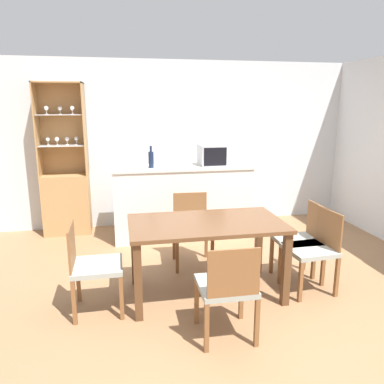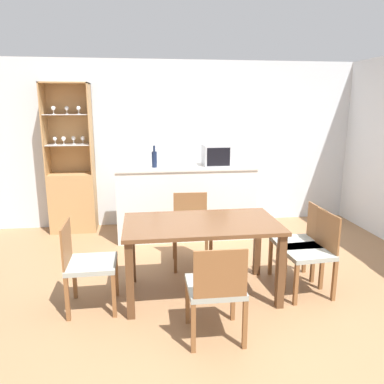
{
  "view_description": "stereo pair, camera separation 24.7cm",
  "coord_description": "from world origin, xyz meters",
  "px_view_note": "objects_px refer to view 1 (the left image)",
  "views": [
    {
      "loc": [
        -1.08,
        -3.23,
        1.88
      ],
      "look_at": [
        -0.26,
        1.05,
        0.86
      ],
      "focal_mm": 35.0,
      "sensor_mm": 36.0,
      "label": 1
    },
    {
      "loc": [
        -0.84,
        -3.27,
        1.88
      ],
      "look_at": [
        -0.26,
        1.05,
        0.86
      ],
      "focal_mm": 35.0,
      "sensor_mm": 36.0,
      "label": 2
    }
  ],
  "objects_px": {
    "dining_chair_side_left_near": "(93,266)",
    "wine_bottle": "(151,159)",
    "dining_table": "(206,232)",
    "dining_chair_side_right_near": "(313,249)",
    "microwave": "(217,155)",
    "dining_chair_head_far": "(192,228)",
    "dining_chair_head_near": "(227,287)",
    "display_cabinet": "(66,191)",
    "dining_chair_side_right_far": "(301,240)"
  },
  "relations": [
    {
      "from": "display_cabinet",
      "to": "dining_table",
      "type": "bearing_deg",
      "value": -54.26
    },
    {
      "from": "dining_chair_head_near",
      "to": "wine_bottle",
      "type": "relative_size",
      "value": 2.79
    },
    {
      "from": "dining_chair_head_near",
      "to": "dining_chair_side_right_near",
      "type": "height_order",
      "value": "same"
    },
    {
      "from": "dining_chair_side_right_near",
      "to": "microwave",
      "type": "relative_size",
      "value": 1.67
    },
    {
      "from": "dining_chair_side_right_far",
      "to": "dining_chair_side_right_near",
      "type": "xyz_separation_m",
      "value": [
        -0.0,
        -0.25,
        0.0
      ]
    },
    {
      "from": "display_cabinet",
      "to": "dining_chair_head_near",
      "type": "bearing_deg",
      "value": -61.76
    },
    {
      "from": "wine_bottle",
      "to": "dining_chair_side_right_near",
      "type": "bearing_deg",
      "value": -50.79
    },
    {
      "from": "microwave",
      "to": "wine_bottle",
      "type": "relative_size",
      "value": 1.67
    },
    {
      "from": "dining_table",
      "to": "dining_chair_head_far",
      "type": "bearing_deg",
      "value": 89.83
    },
    {
      "from": "dining_chair_side_right_near",
      "to": "dining_chair_side_left_near",
      "type": "height_order",
      "value": "same"
    },
    {
      "from": "microwave",
      "to": "dining_table",
      "type": "bearing_deg",
      "value": -107.56
    },
    {
      "from": "dining_table",
      "to": "dining_chair_side_right_near",
      "type": "xyz_separation_m",
      "value": [
        1.09,
        -0.12,
        -0.21
      ]
    },
    {
      "from": "display_cabinet",
      "to": "dining_chair_head_far",
      "type": "relative_size",
      "value": 2.6
    },
    {
      "from": "dining_chair_side_left_near",
      "to": "wine_bottle",
      "type": "distance_m",
      "value": 2.08
    },
    {
      "from": "dining_table",
      "to": "microwave",
      "type": "distance_m",
      "value": 1.93
    },
    {
      "from": "dining_table",
      "to": "dining_chair_side_right_near",
      "type": "bearing_deg",
      "value": -6.46
    },
    {
      "from": "dining_table",
      "to": "dining_chair_side_right_far",
      "type": "xyz_separation_m",
      "value": [
        1.09,
        0.13,
        -0.21
      ]
    },
    {
      "from": "dining_chair_side_right_near",
      "to": "microwave",
      "type": "bearing_deg",
      "value": 11.25
    },
    {
      "from": "display_cabinet",
      "to": "microwave",
      "type": "height_order",
      "value": "display_cabinet"
    },
    {
      "from": "dining_table",
      "to": "dining_chair_head_near",
      "type": "height_order",
      "value": "dining_chair_head_near"
    },
    {
      "from": "dining_chair_head_far",
      "to": "dining_chair_side_right_far",
      "type": "bearing_deg",
      "value": 152.88
    },
    {
      "from": "dining_chair_head_near",
      "to": "wine_bottle",
      "type": "distance_m",
      "value": 2.58
    },
    {
      "from": "dining_table",
      "to": "dining_chair_head_near",
      "type": "xyz_separation_m",
      "value": [
        -0.0,
        -0.76,
        -0.21
      ]
    },
    {
      "from": "display_cabinet",
      "to": "dining_chair_head_far",
      "type": "height_order",
      "value": "display_cabinet"
    },
    {
      "from": "dining_chair_head_far",
      "to": "wine_bottle",
      "type": "height_order",
      "value": "wine_bottle"
    },
    {
      "from": "dining_chair_side_right_near",
      "to": "wine_bottle",
      "type": "relative_size",
      "value": 2.79
    },
    {
      "from": "dining_chair_side_left_near",
      "to": "microwave",
      "type": "xyz_separation_m",
      "value": [
        1.65,
        1.9,
        0.74
      ]
    },
    {
      "from": "dining_chair_head_near",
      "to": "dining_chair_side_left_near",
      "type": "xyz_separation_m",
      "value": [
        -1.09,
        0.63,
        0.0
      ]
    },
    {
      "from": "dining_chair_head_far",
      "to": "microwave",
      "type": "distance_m",
      "value": 1.37
    },
    {
      "from": "dining_table",
      "to": "dining_chair_side_right_far",
      "type": "height_order",
      "value": "dining_chair_side_right_far"
    },
    {
      "from": "dining_chair_side_right_far",
      "to": "microwave",
      "type": "distance_m",
      "value": 1.88
    },
    {
      "from": "dining_table",
      "to": "wine_bottle",
      "type": "xyz_separation_m",
      "value": [
        -0.39,
        1.69,
        0.5
      ]
    },
    {
      "from": "dining_chair_side_right_far",
      "to": "dining_chair_head_near",
      "type": "bearing_deg",
      "value": 128.54
    },
    {
      "from": "dining_chair_head_far",
      "to": "dining_chair_side_right_near",
      "type": "bearing_deg",
      "value": 143.97
    },
    {
      "from": "display_cabinet",
      "to": "dining_chair_side_right_near",
      "type": "xyz_separation_m",
      "value": [
        2.7,
        -2.36,
        -0.19
      ]
    },
    {
      "from": "wine_bottle",
      "to": "microwave",
      "type": "bearing_deg",
      "value": 4.92
    },
    {
      "from": "dining_chair_head_near",
      "to": "dining_table",
      "type": "bearing_deg",
      "value": 90.61
    },
    {
      "from": "dining_chair_side_right_far",
      "to": "microwave",
      "type": "xyz_separation_m",
      "value": [
        -0.53,
        1.65,
        0.74
      ]
    },
    {
      "from": "display_cabinet",
      "to": "dining_chair_head_far",
      "type": "distance_m",
      "value": 2.2
    },
    {
      "from": "display_cabinet",
      "to": "dining_chair_side_left_near",
      "type": "relative_size",
      "value": 2.6
    },
    {
      "from": "dining_table",
      "to": "display_cabinet",
      "type": "bearing_deg",
      "value": 125.74
    },
    {
      "from": "dining_chair_head_near",
      "to": "dining_chair_head_far",
      "type": "xyz_separation_m",
      "value": [
        0.0,
        1.52,
        0.0
      ]
    },
    {
      "from": "dining_chair_head_near",
      "to": "dining_chair_head_far",
      "type": "distance_m",
      "value": 1.52
    },
    {
      "from": "dining_chair_head_near",
      "to": "wine_bottle",
      "type": "xyz_separation_m",
      "value": [
        -0.39,
        2.45,
        0.71
      ]
    },
    {
      "from": "dining_chair_side_right_far",
      "to": "dining_chair_head_far",
      "type": "relative_size",
      "value": 1.0
    },
    {
      "from": "dining_chair_side_right_far",
      "to": "dining_chair_side_left_near",
      "type": "height_order",
      "value": "same"
    },
    {
      "from": "dining_table",
      "to": "microwave",
      "type": "height_order",
      "value": "microwave"
    },
    {
      "from": "display_cabinet",
      "to": "dining_chair_head_near",
      "type": "distance_m",
      "value": 3.41
    },
    {
      "from": "display_cabinet",
      "to": "dining_chair_side_right_far",
      "type": "xyz_separation_m",
      "value": [
        2.7,
        -2.11,
        -0.19
      ]
    },
    {
      "from": "dining_chair_side_right_near",
      "to": "dining_chair_head_near",
      "type": "bearing_deg",
      "value": 115.82
    }
  ]
}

